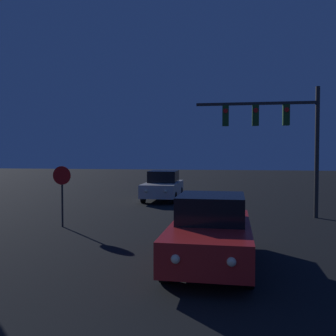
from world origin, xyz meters
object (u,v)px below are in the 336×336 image
object	(u,v)px
stop_sign	(62,185)
car_far	(163,186)
car_near	(211,231)
traffic_signal_mast	(279,128)

from	to	relation	value
stop_sign	car_far	bearing A→B (deg)	74.33
car_near	stop_sign	size ratio (longest dim) A/B	2.03
car_far	traffic_signal_mast	world-z (taller)	traffic_signal_mast
stop_sign	car_near	bearing A→B (deg)	-34.45
car_far	stop_sign	world-z (taller)	stop_sign
traffic_signal_mast	stop_sign	size ratio (longest dim) A/B	2.45
car_near	car_far	bearing A→B (deg)	-73.85
car_far	traffic_signal_mast	xyz separation A→B (m)	(5.92, -4.96, 3.03)
car_far	traffic_signal_mast	size ratio (longest dim) A/B	0.83
car_near	car_far	world-z (taller)	same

